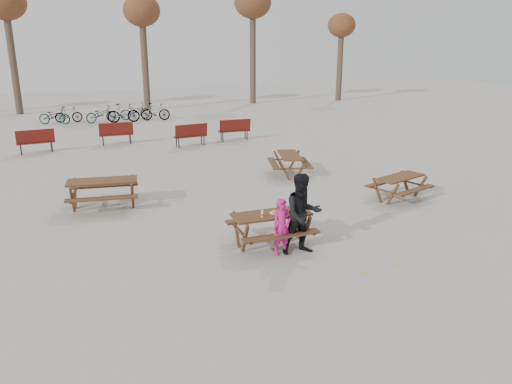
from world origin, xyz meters
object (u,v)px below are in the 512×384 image
object	(u,v)px
main_picnic_table	(271,221)
child	(282,227)
picnic_table_east	(399,188)
picnic_table_far	(289,165)
soda_bottle	(262,214)
adult	(303,214)
picnic_table_north	(103,194)
food_tray	(274,213)

from	to	relation	value
main_picnic_table	child	size ratio (longest dim) A/B	1.40
main_picnic_table	picnic_table_east	size ratio (longest dim) A/B	1.10
main_picnic_table	picnic_table_far	size ratio (longest dim) A/B	1.06
main_picnic_table	soda_bottle	world-z (taller)	soda_bottle
adult	picnic_table_east	xyz separation A→B (m)	(4.43, 2.54, -0.56)
main_picnic_table	child	bearing A→B (deg)	-87.98
adult	child	bearing A→B (deg)	168.61
child	picnic_table_north	bearing A→B (deg)	120.79
main_picnic_table	adult	distance (m)	0.88
main_picnic_table	picnic_table_east	distance (m)	5.24
main_picnic_table	adult	world-z (taller)	adult
main_picnic_table	picnic_table_east	world-z (taller)	main_picnic_table
food_tray	soda_bottle	size ratio (longest dim) A/B	1.06
food_tray	picnic_table_far	size ratio (longest dim) A/B	0.11
adult	soda_bottle	bearing A→B (deg)	147.30
picnic_table_far	picnic_table_north	bearing A→B (deg)	118.06
food_tray	picnic_table_north	bearing A→B (deg)	129.62
adult	picnic_table_far	size ratio (longest dim) A/B	1.08
child	picnic_table_far	distance (m)	6.86
food_tray	picnic_table_east	bearing A→B (deg)	21.60
main_picnic_table	soda_bottle	distance (m)	0.42
soda_bottle	child	xyz separation A→B (m)	(0.31, -0.41, -0.20)
picnic_table_east	picnic_table_north	world-z (taller)	picnic_table_north
picnic_table_far	adult	bearing A→B (deg)	173.05
main_picnic_table	picnic_table_north	distance (m)	5.37
soda_bottle	picnic_table_east	size ratio (longest dim) A/B	0.10
food_tray	picnic_table_north	xyz separation A→B (m)	(-3.46, 4.18, -0.38)
soda_bottle	picnic_table_north	distance (m)	5.33
adult	picnic_table_far	distance (m)	6.80
soda_bottle	picnic_table_far	distance (m)	6.66
picnic_table_east	child	bearing A→B (deg)	-171.39
food_tray	picnic_table_far	world-z (taller)	food_tray
main_picnic_table	picnic_table_north	world-z (taller)	picnic_table_north
picnic_table_east	picnic_table_far	size ratio (longest dim) A/B	0.96
adult	picnic_table_north	size ratio (longest dim) A/B	0.96
soda_bottle	picnic_table_far	bearing A→B (deg)	60.31
food_tray	picnic_table_north	distance (m)	5.44
picnic_table_east	adult	bearing A→B (deg)	-168.14
food_tray	picnic_table_east	world-z (taller)	food_tray
food_tray	adult	bearing A→B (deg)	-55.47
child	main_picnic_table	bearing A→B (deg)	86.56
adult	picnic_table_east	size ratio (longest dim) A/B	1.12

